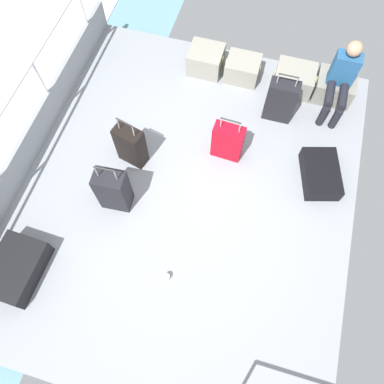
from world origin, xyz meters
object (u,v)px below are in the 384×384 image
at_px(cargo_crate_1, 243,69).
at_px(suitcase_0, 113,190).
at_px(suitcase_5, 320,174).
at_px(paper_cup, 167,277).
at_px(suitcase_3, 131,146).
at_px(suitcase_4, 16,269).
at_px(cargo_crate_0, 206,60).
at_px(passenger_seated, 342,79).
at_px(suitcase_1, 228,142).
at_px(cargo_crate_3, 334,87).
at_px(suitcase_2, 281,101).
at_px(cargo_crate_2, 294,79).

distance_m(cargo_crate_1, suitcase_0, 2.75).
height_order(cargo_crate_1, suitcase_0, suitcase_0).
distance_m(suitcase_5, paper_cup, 2.43).
height_order(suitcase_3, suitcase_4, suitcase_3).
xyz_separation_m(cargo_crate_0, paper_cup, (0.41, -3.31, -0.14)).
distance_m(cargo_crate_1, suitcase_3, 2.15).
xyz_separation_m(passenger_seated, suitcase_1, (-1.27, -1.24, -0.26)).
distance_m(cargo_crate_0, passenger_seated, 1.99).
bearing_deg(suitcase_5, passenger_seated, 90.93).
height_order(cargo_crate_3, suitcase_2, suitcase_2).
height_order(cargo_crate_1, cargo_crate_2, cargo_crate_2).
relative_size(suitcase_1, suitcase_4, 0.98).
xyz_separation_m(suitcase_2, suitcase_5, (0.74, -0.86, -0.23)).
bearing_deg(suitcase_1, cargo_crate_0, 115.65).
xyz_separation_m(cargo_crate_2, suitcase_3, (-1.89, -1.85, 0.14)).
relative_size(suitcase_0, suitcase_1, 1.17).
bearing_deg(passenger_seated, suitcase_4, -132.62).
bearing_deg(suitcase_5, cargo_crate_1, 134.00).
bearing_deg(cargo_crate_2, cargo_crate_0, -179.98).
height_order(cargo_crate_0, cargo_crate_2, cargo_crate_0).
bearing_deg(cargo_crate_1, suitcase_4, -116.99).
distance_m(cargo_crate_2, suitcase_4, 4.58).
height_order(cargo_crate_0, suitcase_4, cargo_crate_0).
xyz_separation_m(cargo_crate_2, suitcase_0, (-1.87, -2.52, 0.17)).
bearing_deg(cargo_crate_3, cargo_crate_1, -179.55).
xyz_separation_m(suitcase_5, paper_cup, (-1.56, -1.86, -0.06)).
xyz_separation_m(cargo_crate_2, suitcase_2, (-0.13, -0.59, 0.16)).
relative_size(passenger_seated, paper_cup, 10.65).
bearing_deg(passenger_seated, paper_cup, -116.14).
height_order(cargo_crate_2, suitcase_4, cargo_crate_2).
relative_size(passenger_seated, suitcase_3, 1.25).
bearing_deg(suitcase_3, passenger_seated, 34.03).
bearing_deg(suitcase_1, cargo_crate_2, 64.30).
distance_m(cargo_crate_0, suitcase_4, 3.94).
bearing_deg(cargo_crate_3, paper_cup, -114.90).
distance_m(cargo_crate_1, suitcase_2, 0.89).
relative_size(cargo_crate_0, suitcase_3, 0.64).
bearing_deg(suitcase_5, suitcase_2, 130.82).
relative_size(passenger_seated, suitcase_0, 1.18).
distance_m(passenger_seated, suitcase_0, 3.41).
bearing_deg(paper_cup, cargo_crate_3, 65.10).
relative_size(cargo_crate_1, paper_cup, 5.32).
bearing_deg(suitcase_0, suitcase_1, 42.98).
bearing_deg(suitcase_0, cargo_crate_2, 53.48).
bearing_deg(suitcase_3, cargo_crate_1, 58.99).
height_order(cargo_crate_0, suitcase_5, cargo_crate_0).
distance_m(cargo_crate_0, suitcase_2, 1.37).
relative_size(cargo_crate_3, suitcase_3, 0.68).
distance_m(cargo_crate_3, suitcase_4, 4.95).
relative_size(cargo_crate_0, passenger_seated, 0.51).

